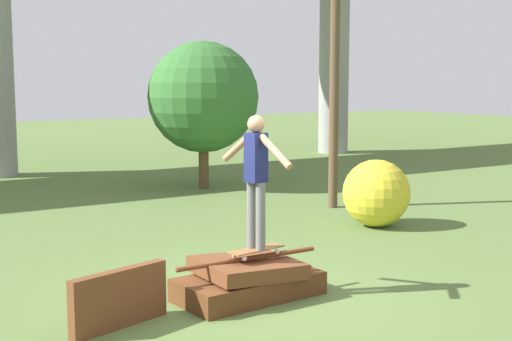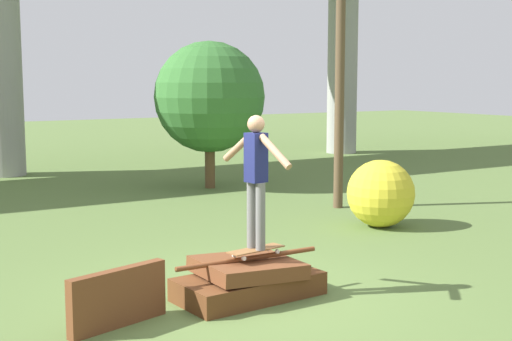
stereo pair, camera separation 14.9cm
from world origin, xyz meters
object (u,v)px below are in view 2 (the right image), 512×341
object	(u,v)px
skater	(256,172)
tree_behind_left	(209,97)
bush_yellow_flowering	(381,194)
skateboard	(256,250)

from	to	relation	value
skater	tree_behind_left	distance (m)	9.19
skater	bush_yellow_flowering	world-z (taller)	skater
skater	tree_behind_left	world-z (taller)	tree_behind_left
skateboard	tree_behind_left	world-z (taller)	tree_behind_left
bush_yellow_flowering	skateboard	bearing A→B (deg)	-149.70
skateboard	bush_yellow_flowering	bearing A→B (deg)	30.30
skater	bush_yellow_flowering	bearing A→B (deg)	30.30
skateboard	bush_yellow_flowering	world-z (taller)	bush_yellow_flowering
tree_behind_left	bush_yellow_flowering	world-z (taller)	tree_behind_left
skater	skateboard	bearing A→B (deg)	-22.62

